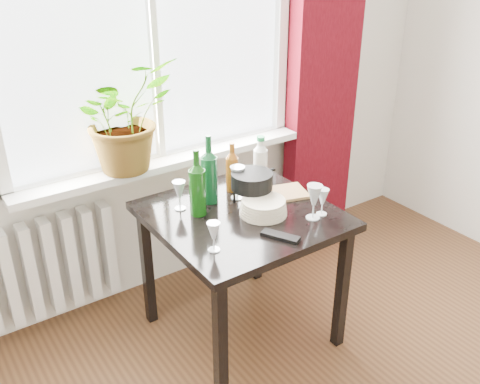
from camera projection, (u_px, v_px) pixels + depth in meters
window at (150, 14)px, 2.67m from camera, size 1.72×0.08×1.62m
windowsill at (166, 161)px, 2.97m from camera, size 1.72×0.20×0.04m
curtain at (325, 52)px, 3.30m from camera, size 0.50×0.12×2.56m
radiator at (41, 269)px, 2.81m from camera, size 0.80×0.10×0.55m
table at (242, 229)px, 2.65m from camera, size 0.85×0.85×0.74m
potted_plant at (124, 116)px, 2.70m from camera, size 0.61×0.56×0.58m
wine_bottle_left at (197, 182)px, 2.52m from camera, size 0.09×0.09×0.34m
wine_bottle_right at (209, 169)px, 2.64m from camera, size 0.10×0.10×0.36m
bottle_amber at (232, 167)px, 2.77m from camera, size 0.09×0.09×0.27m
cleaning_bottle at (260, 160)px, 2.86m from camera, size 0.10×0.10×0.27m
wineglass_front_right at (314, 202)px, 2.52m from camera, size 0.10×0.10×0.18m
wineglass_far_right at (322, 202)px, 2.56m from camera, size 0.07×0.07×0.14m
wineglass_back_center at (238, 182)px, 2.71m from camera, size 0.08×0.08×0.18m
wineglass_back_left at (179, 195)px, 2.61m from camera, size 0.08×0.08×0.15m
wineglass_front_left at (214, 237)px, 2.27m from camera, size 0.06×0.06×0.14m
plate_stack at (263, 207)px, 2.58m from camera, size 0.29×0.29×0.07m
fondue_pot at (252, 188)px, 2.67m from camera, size 0.25×0.22×0.16m
tv_remote at (280, 236)px, 2.39m from camera, size 0.13×0.18×0.02m
cutting_board at (280, 194)px, 2.78m from camera, size 0.32×0.25×0.01m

